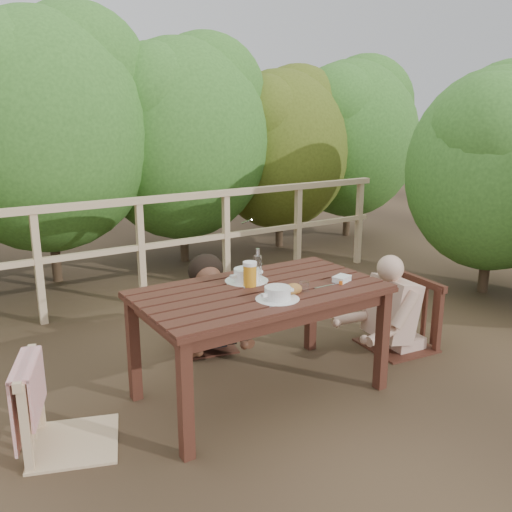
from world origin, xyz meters
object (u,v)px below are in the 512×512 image
table (260,343)px  bread_roll (293,289)px  diner_right (404,270)px  chair_right (400,286)px  soup_far (247,276)px  chair_left (67,363)px  soup_near (277,294)px  woman (201,274)px  bottle (258,266)px  chair_far (202,292)px  butter_tub (342,280)px  tumbler (304,287)px  beer_glass (250,275)px

table → bread_roll: size_ratio=12.74×
diner_right → chair_right: bearing=96.3°
chair_right → soup_far: (-1.26, 0.14, 0.25)m
table → chair_left: 1.16m
soup_near → soup_far: size_ratio=0.92×
diner_right → woman: bearing=63.6°
chair_left → chair_right: (2.43, -0.05, 0.02)m
woman → bottle: (0.04, -0.72, 0.23)m
chair_right → soup_near: (-1.30, -0.25, 0.24)m
chair_far → bread_roll: chair_far is taller
diner_right → bread_roll: 1.21m
chair_left → butter_tub: (1.66, -0.25, 0.24)m
soup_far → woman: bearing=88.7°
soup_near → butter_tub: soup_near is taller
diner_right → tumbler: 1.14m
bread_roll → bottle: size_ratio=0.52×
soup_near → diner_right: bearing=10.7°
soup_far → bottle: 0.10m
chair_left → woman: woman is taller
chair_left → bottle: 1.27m
chair_far → bottle: 0.79m
chair_right → tumbler: 1.13m
bread_roll → beer_glass: (-0.15, 0.25, 0.05)m
table → chair_left: (-1.15, 0.08, 0.13)m
soup_near → bread_roll: 0.15m
chair_far → bread_roll: 1.05m
woman → diner_right: size_ratio=0.96×
chair_left → beer_glass: chair_left is taller
diner_right → soup_far: size_ratio=4.37×
soup_near → chair_far: bearing=87.2°
chair_far → soup_near: size_ratio=3.48×
butter_tub → bread_roll: bearing=161.5°
tumbler → butter_tub: bearing=4.0°
bottle → chair_right: bearing=-4.6°
diner_right → beer_glass: bearing=94.6°
chair_right → tumbler: (-1.08, -0.22, 0.24)m
chair_left → butter_tub: bearing=-78.8°
bread_roll → butter_tub: (0.39, 0.01, -0.01)m
table → tumbler: size_ratio=20.64×
butter_tub → tumbler: bearing=164.2°
diner_right → soup_far: bearing=90.0°
soup_near → chair_left: bearing=165.2°
chair_left → chair_right: bearing=-71.4°
table → chair_left: size_ratio=1.57×
tumbler → diner_right: bearing=11.3°
chair_far → beer_glass: size_ratio=5.32×
chair_left → beer_glass: size_ratio=5.69×
beer_glass → butter_tub: 0.59m
chair_far → tumbler: chair_far is taller
chair_far → chair_right: chair_right is taller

